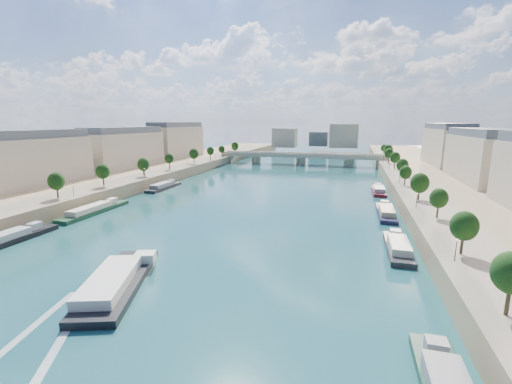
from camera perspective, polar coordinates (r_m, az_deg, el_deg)
The scene contains 16 objects.
ground at distance 126.74m, azimuth -0.32°, elevation -1.62°, with size 700.00×700.00×0.00m, color #0E343D.
quay_left at distance 161.45m, azimuth -25.69°, elevation 1.00°, with size 44.00×520.00×5.00m, color #9E8460.
quay_right at distance 127.10m, azimuth 32.66°, elevation -2.31°, with size 44.00×520.00×5.00m, color #9E8460.
pave_left at distance 151.55m, azimuth -21.51°, elevation 1.70°, with size 14.00×520.00×0.10m, color gray.
pave_right at distance 122.97m, azimuth 26.11°, elevation -0.83°, with size 14.00×520.00×0.10m, color gray.
trees_left at distance 151.17m, azimuth -20.60°, elevation 3.83°, with size 4.80×268.80×8.26m.
trees_right at distance 131.43m, azimuth 24.72°, elevation 2.43°, with size 4.80×268.80×8.26m.
lamps_left at distance 140.61m, azimuth -22.58°, elevation 2.03°, with size 0.36×200.36×4.28m.
lamps_right at distance 126.59m, azimuth 23.84°, elevation 0.95°, with size 0.36×200.36×4.28m.
buildings_left at distance 177.31m, azimuth -26.71°, elevation 6.33°, with size 16.00×226.00×23.20m.
skyline at distance 339.73m, azimuth 10.71°, elevation 9.01°, with size 79.00×42.00×22.00m.
bridge at distance 238.07m, azimuth 7.51°, elevation 5.76°, with size 112.00×12.00×8.15m.
tour_barge at distance 68.02m, azimuth -22.04°, elevation -13.62°, with size 16.50×28.39×3.75m.
wake at distance 58.06m, azimuth -32.64°, elevation -20.39°, with size 16.14×25.64×0.04m.
moored_barges_left at distance 104.33m, azimuth -35.51°, elevation -6.30°, with size 5.00×161.70×3.60m.
moored_barges_right at distance 100.71m, azimuth 21.61°, elevation -5.49°, with size 5.00×131.37×3.60m.
Camera 1 is at (34.41, -18.47, 29.08)m, focal length 24.00 mm.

